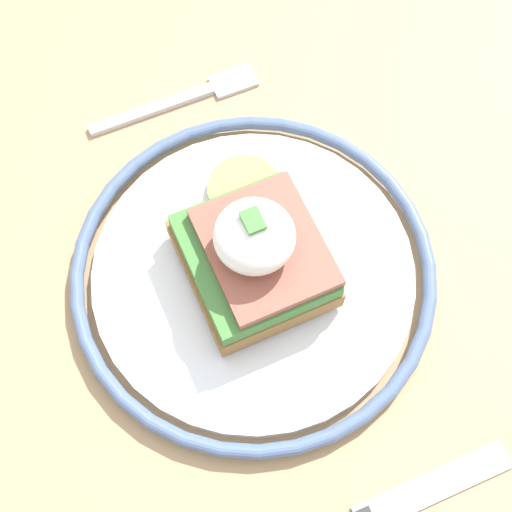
% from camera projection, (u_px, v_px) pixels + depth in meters
% --- Properties ---
extents(ground_plane, '(6.00, 6.00, 0.00)m').
position_uv_depth(ground_plane, '(261.00, 458.00, 1.21)').
color(ground_plane, '#B2ADA3').
extents(dining_table, '(0.99, 0.69, 0.77)m').
position_uv_depth(dining_table, '(266.00, 358.00, 0.62)').
color(dining_table, tan).
rests_on(dining_table, ground_plane).
extents(plate, '(0.26, 0.26, 0.02)m').
position_uv_depth(plate, '(256.00, 271.00, 0.50)').
color(plate, silver).
rests_on(plate, dining_table).
extents(sandwich, '(0.14, 0.09, 0.08)m').
position_uv_depth(sandwich, '(257.00, 251.00, 0.47)').
color(sandwich, olive).
rests_on(sandwich, plate).
extents(fork, '(0.02, 0.14, 0.00)m').
position_uv_depth(fork, '(183.00, 99.00, 0.57)').
color(fork, silver).
rests_on(fork, dining_table).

